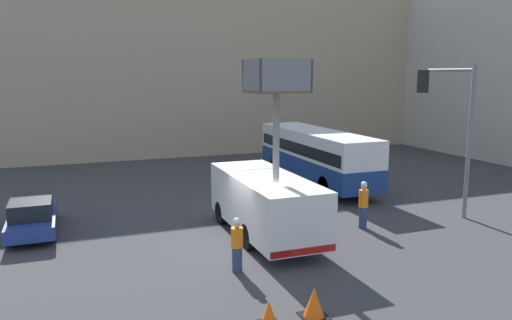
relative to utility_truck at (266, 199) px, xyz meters
name	(u,v)px	position (x,y,z in m)	size (l,w,h in m)	color
ground_plane	(245,245)	(-1.02, -0.56, -1.52)	(120.00, 120.00, 0.00)	#38383A
building_backdrop_far	(141,71)	(-1.02, 24.27, 4.86)	(44.00, 10.00, 12.76)	tan
utility_truck	(266,199)	(0.00, 0.00, 0.00)	(2.38, 6.62, 6.68)	silver
city_bus	(316,153)	(6.12, 7.63, 0.29)	(2.48, 10.08, 3.04)	navy
traffic_light_pole	(455,118)	(8.20, -0.60, 2.86)	(2.81, 2.56, 6.63)	slate
road_worker_near_truck	(237,245)	(-2.07, -2.76, -0.65)	(0.38, 0.38, 1.77)	navy
road_worker_directing	(363,205)	(4.13, -0.30, -0.54)	(0.38, 0.38, 1.94)	navy
traffic_cone_near_truck	(269,313)	(-2.41, -6.22, -1.24)	(0.53, 0.53, 0.61)	black
traffic_cone_mid_road	(314,303)	(-1.18, -6.29, -1.15)	(0.70, 0.70, 0.80)	black
parked_car_curbside	(32,215)	(-8.33, 3.73, -0.80)	(1.71, 4.50, 1.43)	navy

